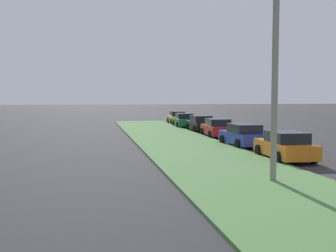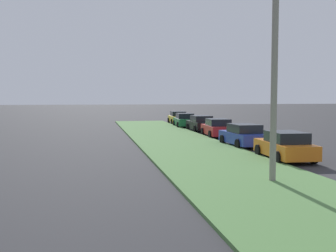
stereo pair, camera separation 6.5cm
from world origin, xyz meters
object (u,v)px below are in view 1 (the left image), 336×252
(parked_car_black, at_px, (200,124))
(parked_car_green, at_px, (184,120))
(parked_car_orange, at_px, (285,146))
(parked_car_red, at_px, (217,128))
(parked_car_blue, at_px, (243,136))
(parked_car_yellow, at_px, (177,118))
(streetlight, at_px, (284,66))

(parked_car_black, bearing_deg, parked_car_green, 3.07)
(parked_car_orange, relative_size, parked_car_red, 1.00)
(parked_car_blue, bearing_deg, parked_car_black, -3.92)
(parked_car_blue, height_order, parked_car_yellow, same)
(parked_car_black, xyz_separation_m, parked_car_yellow, (10.86, -0.09, 0.00))
(parked_car_orange, distance_m, parked_car_yellow, 28.39)
(parked_car_orange, relative_size, parked_car_yellow, 1.00)
(parked_car_blue, xyz_separation_m, parked_car_red, (6.34, -0.24, 0.00))
(parked_car_blue, bearing_deg, parked_car_green, -2.29)
(parked_car_blue, bearing_deg, parked_car_orange, 178.08)
(parked_car_blue, height_order, parked_car_red, same)
(parked_car_orange, bearing_deg, streetlight, 155.33)
(parked_car_orange, xyz_separation_m, parked_car_black, (17.54, -0.27, 0.00))
(parked_car_blue, xyz_separation_m, parked_car_green, (17.11, 0.03, 0.00))
(parked_car_black, height_order, streetlight, streetlight)
(parked_car_blue, distance_m, parked_car_green, 17.11)
(parked_car_yellow, bearing_deg, parked_car_orange, -177.85)
(parked_car_red, bearing_deg, parked_car_orange, -177.86)
(parked_car_red, bearing_deg, parked_car_yellow, 2.48)
(parked_car_blue, xyz_separation_m, parked_car_yellow, (22.61, -0.41, 0.00))
(parked_car_orange, height_order, parked_car_red, same)
(parked_car_black, bearing_deg, parked_car_yellow, -1.07)
(parked_car_red, xyz_separation_m, parked_car_black, (5.41, -0.07, 0.00))
(parked_car_red, relative_size, parked_car_green, 1.00)
(parked_car_red, distance_m, parked_car_green, 10.77)
(parked_car_blue, xyz_separation_m, parked_car_black, (11.76, -0.32, 0.00))
(parked_car_black, bearing_deg, parked_car_blue, 177.88)
(parked_car_yellow, bearing_deg, parked_car_red, -177.70)
(parked_car_red, height_order, parked_car_yellow, same)
(parked_car_blue, height_order, parked_car_black, same)
(parked_car_red, height_order, streetlight, streetlight)
(parked_car_blue, relative_size, parked_car_yellow, 1.00)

